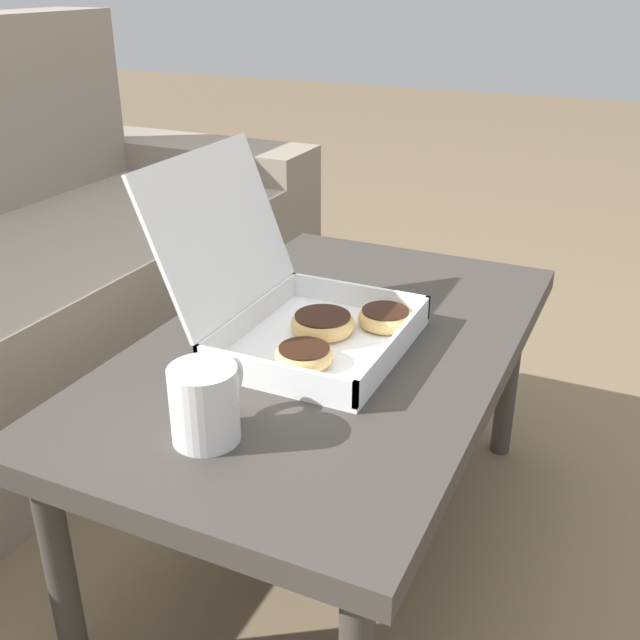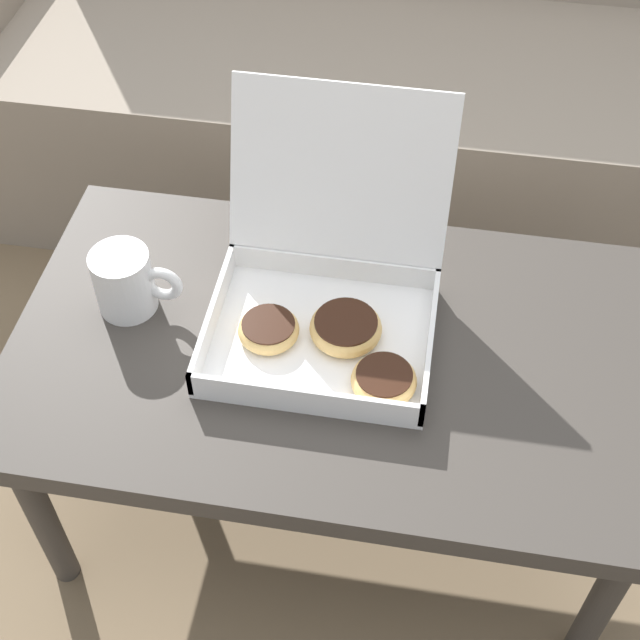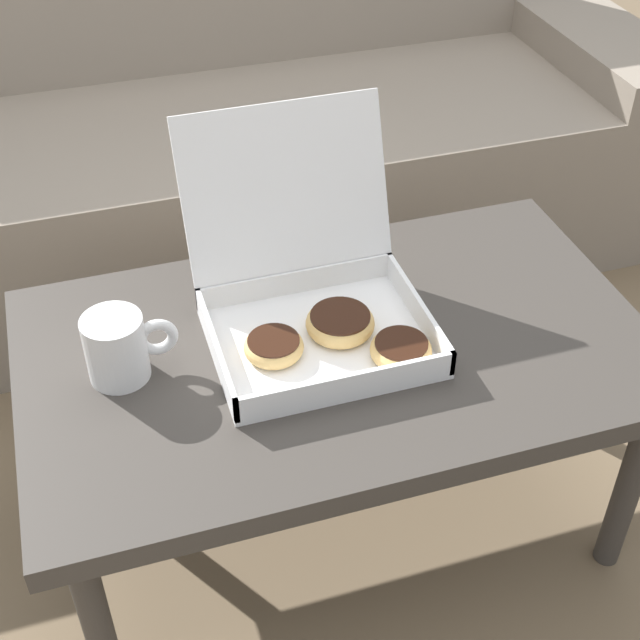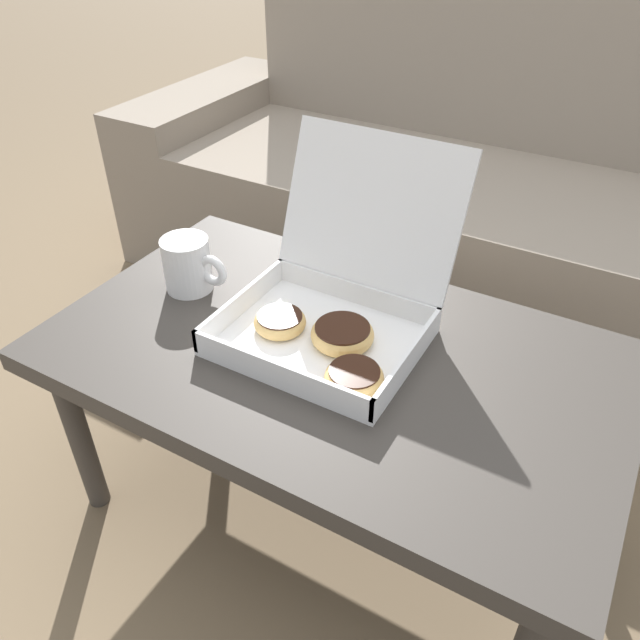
% 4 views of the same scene
% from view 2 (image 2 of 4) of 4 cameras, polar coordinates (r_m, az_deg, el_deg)
% --- Properties ---
extents(ground_plane, '(12.00, 12.00, 0.00)m').
position_cam_2_polar(ground_plane, '(1.82, 1.81, -5.97)').
color(ground_plane, '#756047').
extents(couch, '(2.23, 0.78, 0.91)m').
position_cam_2_polar(couch, '(2.19, 5.16, 15.93)').
color(couch, gray).
rests_on(couch, ground_plane).
extents(coffee_table, '(1.00, 0.59, 0.43)m').
position_cam_2_polar(coffee_table, '(1.40, 1.09, -2.84)').
color(coffee_table, '#3D3833').
rests_on(coffee_table, ground_plane).
extents(pastry_box, '(0.34, 0.38, 0.31)m').
position_cam_2_polar(pastry_box, '(1.35, 0.72, 1.29)').
color(pastry_box, white).
rests_on(pastry_box, coffee_table).
extents(coffee_mug, '(0.14, 0.09, 0.11)m').
position_cam_2_polar(coffee_mug, '(1.41, -12.29, 2.42)').
color(coffee_mug, white).
rests_on(coffee_mug, coffee_table).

